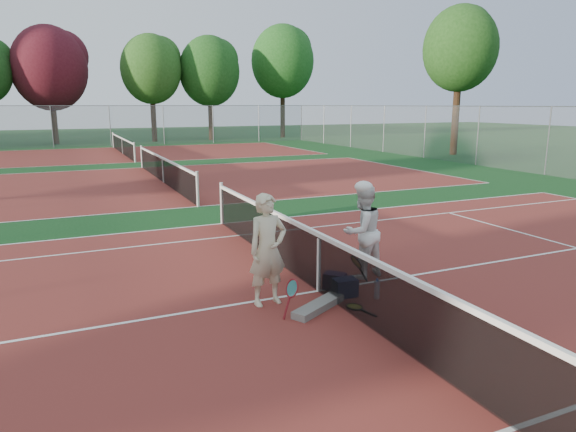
{
  "coord_description": "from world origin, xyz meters",
  "views": [
    {
      "loc": [
        -3.82,
        -7.25,
        3.08
      ],
      "look_at": [
        0.0,
        1.25,
        1.05
      ],
      "focal_mm": 32.0,
      "sensor_mm": 36.0,
      "label": 1
    }
  ],
  "objects_px": {
    "net_main": "(319,262)",
    "player_b": "(362,231)",
    "racket_black_held": "(356,270)",
    "sports_bag_navy": "(345,288)",
    "racket_red": "(292,298)",
    "racket_spare": "(354,307)",
    "player_a": "(268,250)",
    "water_bottle": "(377,290)",
    "sports_bag_purple": "(335,281)"
  },
  "relations": [
    {
      "from": "net_main",
      "to": "water_bottle",
      "type": "height_order",
      "value": "net_main"
    },
    {
      "from": "sports_bag_navy",
      "to": "sports_bag_purple",
      "type": "xyz_separation_m",
      "value": [
        0.01,
        0.35,
        -0.01
      ]
    },
    {
      "from": "racket_red",
      "to": "sports_bag_purple",
      "type": "relative_size",
      "value": 1.61
    },
    {
      "from": "water_bottle",
      "to": "racket_spare",
      "type": "bearing_deg",
      "value": -161.34
    },
    {
      "from": "net_main",
      "to": "player_b",
      "type": "relative_size",
      "value": 6.45
    },
    {
      "from": "racket_red",
      "to": "water_bottle",
      "type": "distance_m",
      "value": 1.56
    },
    {
      "from": "player_a",
      "to": "racket_red",
      "type": "height_order",
      "value": "player_a"
    },
    {
      "from": "player_a",
      "to": "water_bottle",
      "type": "distance_m",
      "value": 1.91
    },
    {
      "from": "player_a",
      "to": "net_main",
      "type": "bearing_deg",
      "value": 2.62
    },
    {
      "from": "sports_bag_purple",
      "to": "net_main",
      "type": "bearing_deg",
      "value": 173.1
    },
    {
      "from": "racket_red",
      "to": "racket_spare",
      "type": "relative_size",
      "value": 0.95
    },
    {
      "from": "racket_spare",
      "to": "sports_bag_purple",
      "type": "distance_m",
      "value": 0.85
    },
    {
      "from": "net_main",
      "to": "sports_bag_navy",
      "type": "xyz_separation_m",
      "value": [
        0.29,
        -0.38,
        -0.36
      ]
    },
    {
      "from": "player_a",
      "to": "racket_red",
      "type": "distance_m",
      "value": 0.87
    },
    {
      "from": "sports_bag_navy",
      "to": "racket_red",
      "type": "bearing_deg",
      "value": -160.72
    },
    {
      "from": "sports_bag_purple",
      "to": "racket_black_held",
      "type": "bearing_deg",
      "value": 8.75
    },
    {
      "from": "net_main",
      "to": "racket_red",
      "type": "height_order",
      "value": "net_main"
    },
    {
      "from": "player_a",
      "to": "sports_bag_purple",
      "type": "distance_m",
      "value": 1.47
    },
    {
      "from": "sports_bag_purple",
      "to": "racket_spare",
      "type": "bearing_deg",
      "value": -98.03
    },
    {
      "from": "racket_black_held",
      "to": "sports_bag_navy",
      "type": "distance_m",
      "value": 0.64
    },
    {
      "from": "racket_spare",
      "to": "sports_bag_navy",
      "type": "distance_m",
      "value": 0.52
    },
    {
      "from": "player_b",
      "to": "racket_black_held",
      "type": "height_order",
      "value": "player_b"
    },
    {
      "from": "racket_spare",
      "to": "water_bottle",
      "type": "relative_size",
      "value": 2.0
    },
    {
      "from": "net_main",
      "to": "racket_spare",
      "type": "relative_size",
      "value": 18.3
    },
    {
      "from": "player_b",
      "to": "racket_black_held",
      "type": "xyz_separation_m",
      "value": [
        -0.31,
        -0.32,
        -0.59
      ]
    },
    {
      "from": "player_b",
      "to": "water_bottle",
      "type": "height_order",
      "value": "player_b"
    },
    {
      "from": "racket_black_held",
      "to": "water_bottle",
      "type": "bearing_deg",
      "value": 80.77
    },
    {
      "from": "sports_bag_navy",
      "to": "racket_black_held",
      "type": "bearing_deg",
      "value": 41.9
    },
    {
      "from": "player_b",
      "to": "water_bottle",
      "type": "relative_size",
      "value": 5.67
    },
    {
      "from": "racket_red",
      "to": "sports_bag_navy",
      "type": "relative_size",
      "value": 1.5
    },
    {
      "from": "net_main",
      "to": "sports_bag_navy",
      "type": "bearing_deg",
      "value": -53.3
    },
    {
      "from": "sports_bag_navy",
      "to": "net_main",
      "type": "bearing_deg",
      "value": 126.7
    },
    {
      "from": "racket_black_held",
      "to": "water_bottle",
      "type": "distance_m",
      "value": 0.74
    },
    {
      "from": "racket_black_held",
      "to": "sports_bag_purple",
      "type": "xyz_separation_m",
      "value": [
        -0.46,
        -0.07,
        -0.12
      ]
    },
    {
      "from": "racket_red",
      "to": "racket_spare",
      "type": "xyz_separation_m",
      "value": [
        1.02,
        -0.09,
        -0.27
      ]
    },
    {
      "from": "racket_black_held",
      "to": "sports_bag_purple",
      "type": "bearing_deg",
      "value": 3.4
    },
    {
      "from": "player_a",
      "to": "racket_black_held",
      "type": "xyz_separation_m",
      "value": [
        1.73,
        0.19,
        -0.62
      ]
    },
    {
      "from": "player_a",
      "to": "player_b",
      "type": "distance_m",
      "value": 2.1
    },
    {
      "from": "net_main",
      "to": "sports_bag_purple",
      "type": "relative_size",
      "value": 30.99
    },
    {
      "from": "racket_red",
      "to": "racket_spare",
      "type": "bearing_deg",
      "value": -24.05
    },
    {
      "from": "racket_black_held",
      "to": "sports_bag_navy",
      "type": "bearing_deg",
      "value": 36.54
    },
    {
      "from": "player_b",
      "to": "sports_bag_navy",
      "type": "xyz_separation_m",
      "value": [
        -0.77,
        -0.74,
        -0.7
      ]
    },
    {
      "from": "racket_red",
      "to": "net_main",
      "type": "bearing_deg",
      "value": 23.55
    },
    {
      "from": "racket_black_held",
      "to": "racket_spare",
      "type": "relative_size",
      "value": 0.87
    },
    {
      "from": "player_b",
      "to": "sports_bag_navy",
      "type": "bearing_deg",
      "value": 32.61
    },
    {
      "from": "sports_bag_purple",
      "to": "water_bottle",
      "type": "bearing_deg",
      "value": -58.07
    },
    {
      "from": "net_main",
      "to": "racket_red",
      "type": "distance_m",
      "value": 1.17
    },
    {
      "from": "net_main",
      "to": "player_a",
      "type": "height_order",
      "value": "player_a"
    },
    {
      "from": "net_main",
      "to": "racket_spare",
      "type": "distance_m",
      "value": 1.02
    },
    {
      "from": "net_main",
      "to": "sports_bag_purple",
      "type": "height_order",
      "value": "net_main"
    }
  ]
}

